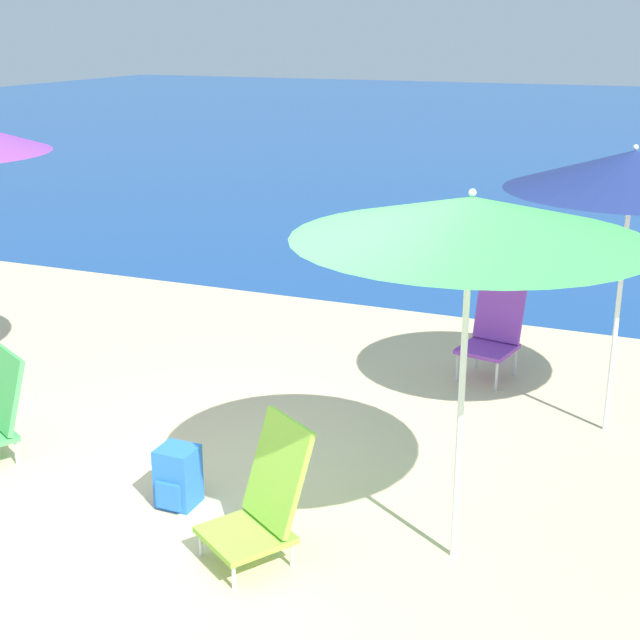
# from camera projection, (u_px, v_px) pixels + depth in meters

# --- Properties ---
(ground_plane) EXTENTS (60.00, 60.00, 0.00)m
(ground_plane) POSITION_uv_depth(u_px,v_px,m) (225.00, 522.00, 5.52)
(ground_plane) COLOR beige
(sea_water) EXTENTS (60.00, 40.00, 0.01)m
(sea_water) POSITION_uv_depth(u_px,v_px,m) (611.00, 126.00, 27.04)
(sea_water) COLOR #19478C
(sea_water) RESTS_ON ground
(beach_umbrella_navy) EXTENTS (1.77, 1.77, 2.15)m
(beach_umbrella_navy) POSITION_uv_depth(u_px,v_px,m) (633.00, 171.00, 6.17)
(beach_umbrella_navy) COLOR white
(beach_umbrella_navy) RESTS_ON ground
(beach_umbrella_green) EXTENTS (1.88, 1.88, 2.14)m
(beach_umbrella_green) POSITION_uv_depth(u_px,v_px,m) (471.00, 219.00, 4.55)
(beach_umbrella_green) COLOR white
(beach_umbrella_green) RESTS_ON ground
(beach_chair_purple) EXTENTS (0.52, 0.63, 0.92)m
(beach_chair_purple) POSITION_uv_depth(u_px,v_px,m) (495.00, 325.00, 7.73)
(beach_chair_purple) COLOR silver
(beach_chair_purple) RESTS_ON ground
(beach_chair_lime) EXTENTS (0.68, 0.72, 0.82)m
(beach_chair_lime) POSITION_uv_depth(u_px,v_px,m) (264.00, 498.00, 5.08)
(beach_chair_lime) COLOR silver
(beach_chair_lime) RESTS_ON ground
(backpack_blue) EXTENTS (0.24, 0.25, 0.39)m
(backpack_blue) POSITION_uv_depth(u_px,v_px,m) (178.00, 477.00, 5.67)
(backpack_blue) COLOR blue
(backpack_blue) RESTS_ON ground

